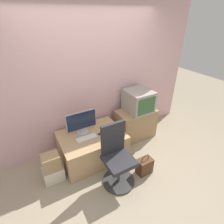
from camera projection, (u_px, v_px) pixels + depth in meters
ground_plane at (130, 181)px, 2.84m from camera, size 12.00×12.00×0.00m
wall_back at (93, 81)px, 3.19m from camera, size 4.40×0.05×2.60m
desk at (92, 146)px, 3.21m from camera, size 1.12×0.82×0.51m
side_stand at (135, 123)px, 3.74m from camera, size 0.81×0.47×0.63m
main_monitor at (82, 122)px, 3.03m from camera, size 0.54×0.21×0.42m
keyboard at (87, 138)px, 2.99m from camera, size 0.35×0.12×0.01m
mouse at (99, 134)px, 3.07m from camera, size 0.05×0.04×0.03m
crt_tv at (138, 101)px, 3.49m from camera, size 0.49×0.52×0.44m
office_chair at (117, 159)px, 2.67m from camera, size 0.51×0.51×1.02m
cardboard_box_lower at (54, 173)px, 2.83m from camera, size 0.31×0.24×0.24m
cardboard_box_upper at (51, 162)px, 2.71m from camera, size 0.26×0.22×0.26m
handbag at (144, 166)px, 2.93m from camera, size 0.26×0.17×0.38m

